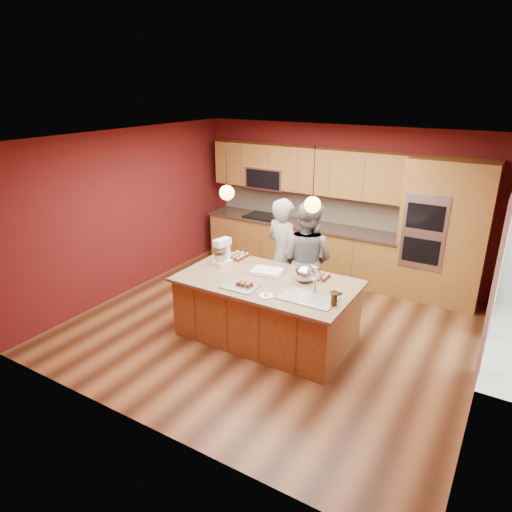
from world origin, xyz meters
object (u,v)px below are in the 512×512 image
Objects in this scene: person_left at (283,255)px; island at (267,309)px; stand_mixer at (222,253)px; mixing_bowl at (305,274)px; person_right at (306,260)px.

island is at bearing 124.23° from person_left.
stand_mixer is (-0.60, -0.75, 0.15)m from person_left.
stand_mixer is 1.39× the size of mixing_bowl.
person_left reaches higher than stand_mixer.
person_left is 0.39m from person_right.
person_right is (0.39, 0.00, 0.00)m from person_left.
person_right is 4.67× the size of stand_mixer.
island reaches higher than mixing_bowl.
stand_mixer reaches higher than mixing_bowl.
person_right is (0.14, 0.92, 0.44)m from island.
island is 1.34× the size of person_left.
person_left is at bearing 134.95° from mixing_bowl.
island is at bearing -1.61° from stand_mixer.
person_right is at bearing 81.56° from island.
stand_mixer reaches higher than island.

